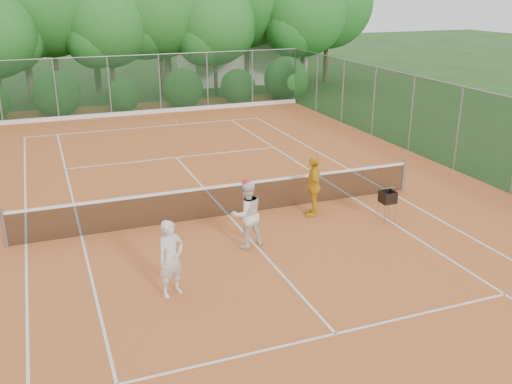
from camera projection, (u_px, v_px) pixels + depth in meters
ground at (229, 216)px, 16.48m from camera, size 120.00×120.00×0.00m
clay_court at (229, 216)px, 16.47m from camera, size 18.00×36.00×0.02m
club_building at (241, 59)px, 40.08m from camera, size 8.00×5.00×3.00m
tennis_net at (228, 199)px, 16.30m from camera, size 11.97×0.10×1.10m
player_white at (171, 258)px, 11.98m from camera, size 0.72×0.60×1.70m
player_center_grp at (247, 214)px, 14.25m from camera, size 0.94×0.78×1.79m
player_yellow at (313, 186)px, 16.24m from camera, size 0.74×1.12×1.77m
ball_hopper at (388, 198)px, 15.86m from camera, size 0.39×0.39×0.88m
stray_ball_a at (176, 130)px, 26.17m from camera, size 0.07×0.07×0.07m
stray_ball_b at (177, 122)px, 27.85m from camera, size 0.07×0.07×0.07m
stray_ball_c at (140, 136)px, 25.15m from camera, size 0.07×0.07×0.07m
court_markings at (229, 216)px, 16.47m from camera, size 11.03×23.83×0.01m
fence_back at (135, 85)px, 29.13m from camera, size 18.07×0.07×3.00m
tropical_treeline at (140, 8)px, 32.98m from camera, size 32.10×8.49×15.03m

